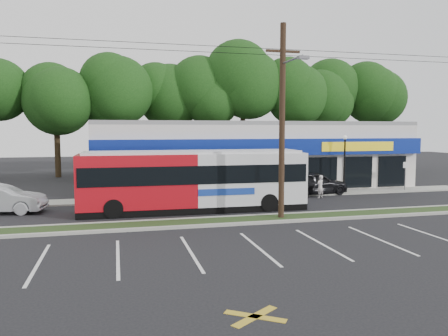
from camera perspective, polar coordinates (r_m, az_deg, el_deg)
name	(u,v)px	position (r m, az deg, el deg)	size (l,w,h in m)	color
ground	(230,226)	(21.23, 0.82, -7.65)	(120.00, 120.00, 0.00)	black
grass_strip	(225,221)	(22.17, 0.16, -6.95)	(40.00, 1.60, 0.12)	#233415
curb_south	(229,224)	(21.36, 0.72, -7.38)	(40.00, 0.25, 0.14)	#9E9E93
curb_north	(221,218)	(22.97, -0.36, -6.49)	(40.00, 0.25, 0.14)	#9E9E93
sidewalk	(266,195)	(31.14, 5.51, -3.51)	(32.00, 2.20, 0.10)	#9E9E93
strip_mall	(245,153)	(37.58, 2.75, 1.96)	(25.00, 12.55, 5.30)	silver
utility_pole	(280,115)	(22.49, 7.28, 6.91)	(50.00, 2.77, 10.00)	black
lamp_post	(345,157)	(33.17, 15.48, 1.41)	(0.30, 0.30, 4.25)	black
sign_post	(405,171)	(35.79, 22.61, -0.34)	(0.45, 0.10, 2.23)	#59595E
tree_line	(204,94)	(47.11, -2.58, 9.60)	(46.76, 6.76, 11.83)	black
metrobus	(194,179)	(25.07, -3.90, -1.45)	(12.94, 2.94, 3.46)	#B30D18
car_dark	(314,183)	(31.88, 11.62, -1.93)	(2.02, 5.01, 1.71)	black
pedestrian_a	(320,187)	(30.47, 12.45, -2.40)	(0.57, 0.38, 1.57)	silver
pedestrian_b	(234,189)	(27.84, 1.35, -2.75)	(0.87, 0.68, 1.79)	beige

